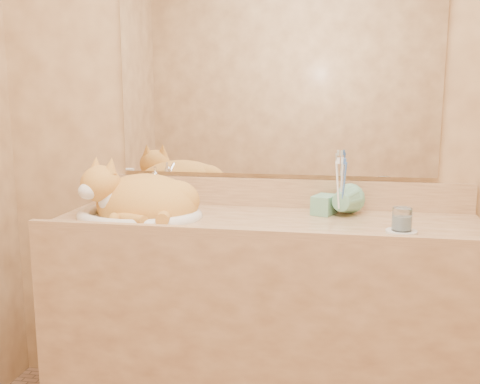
% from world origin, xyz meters
% --- Properties ---
extents(wall_back, '(2.40, 0.02, 2.50)m').
position_xyz_m(wall_back, '(0.00, 1.00, 1.25)').
color(wall_back, '#9C7047').
rests_on(wall_back, ground).
extents(vanity_counter, '(1.60, 0.55, 0.85)m').
position_xyz_m(vanity_counter, '(0.00, 0.72, 0.42)').
color(vanity_counter, '#966843').
rests_on(vanity_counter, floor).
extents(mirror, '(1.30, 0.02, 0.80)m').
position_xyz_m(mirror, '(0.00, 0.99, 1.39)').
color(mirror, white).
rests_on(mirror, wall_back).
extents(sink_basin, '(0.53, 0.46, 0.15)m').
position_xyz_m(sink_basin, '(-0.49, 0.70, 0.92)').
color(sink_basin, white).
rests_on(sink_basin, vanity_counter).
extents(faucet, '(0.04, 0.11, 0.16)m').
position_xyz_m(faucet, '(-0.49, 0.89, 0.93)').
color(faucet, white).
rests_on(faucet, vanity_counter).
extents(cat, '(0.52, 0.47, 0.24)m').
position_xyz_m(cat, '(-0.49, 0.72, 0.92)').
color(cat, orange).
rests_on(cat, sink_basin).
extents(soap_dispenser, '(0.10, 0.10, 0.17)m').
position_xyz_m(soap_dispenser, '(0.19, 0.83, 0.93)').
color(soap_dispenser, '#70B491').
rests_on(soap_dispenser, vanity_counter).
extents(toothbrush_cup, '(0.16, 0.16, 0.11)m').
position_xyz_m(toothbrush_cup, '(0.27, 0.82, 0.91)').
color(toothbrush_cup, '#70B491').
rests_on(toothbrush_cup, vanity_counter).
extents(toothbrushes, '(0.04, 0.04, 0.24)m').
position_xyz_m(toothbrushes, '(0.27, 0.82, 0.99)').
color(toothbrushes, white).
rests_on(toothbrushes, toothbrush_cup).
extents(saucer, '(0.10, 0.10, 0.01)m').
position_xyz_m(saucer, '(0.48, 0.62, 0.85)').
color(saucer, white).
rests_on(saucer, vanity_counter).
extents(water_glass, '(0.07, 0.07, 0.08)m').
position_xyz_m(water_glass, '(0.48, 0.62, 0.90)').
color(water_glass, silver).
rests_on(water_glass, saucer).
extents(lotion_bottle, '(0.05, 0.05, 0.13)m').
position_xyz_m(lotion_bottle, '(-0.69, 0.85, 0.92)').
color(lotion_bottle, white).
rests_on(lotion_bottle, vanity_counter).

